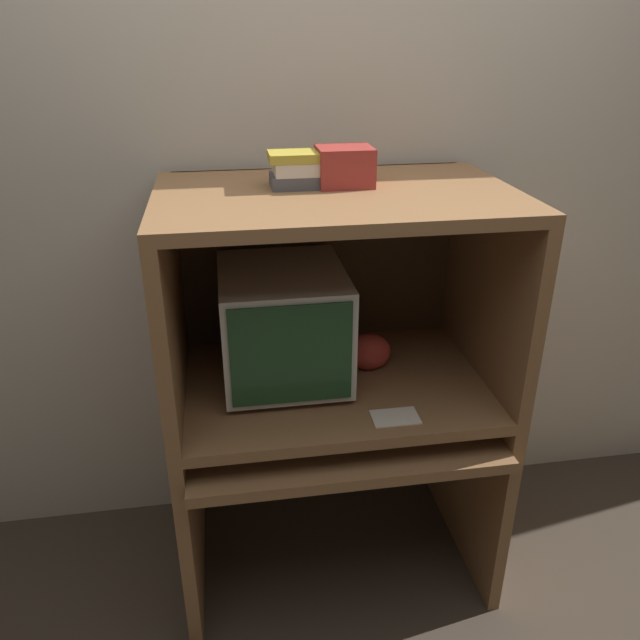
# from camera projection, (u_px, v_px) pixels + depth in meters

# --- Properties ---
(ground_plane) EXTENTS (12.00, 12.00, 0.00)m
(ground_plane) POSITION_uv_depth(u_px,v_px,m) (351.00, 630.00, 2.05)
(ground_plane) COLOR #3D3328
(wall_back) EXTENTS (6.00, 0.06, 2.60)m
(wall_back) POSITION_uv_depth(u_px,v_px,m) (315.00, 185.00, 2.15)
(wall_back) COLOR beige
(wall_back) RESTS_ON ground_plane
(desk_base) EXTENTS (1.03, 0.72, 0.65)m
(desk_base) POSITION_uv_depth(u_px,v_px,m) (336.00, 473.00, 2.13)
(desk_base) COLOR brown
(desk_base) RESTS_ON ground_plane
(desk_monitor_shelf) EXTENTS (1.03, 0.68, 0.10)m
(desk_monitor_shelf) POSITION_uv_depth(u_px,v_px,m) (334.00, 386.00, 2.04)
(desk_monitor_shelf) COLOR brown
(desk_monitor_shelf) RESTS_ON desk_base
(hutch_upper) EXTENTS (1.03, 0.68, 0.62)m
(hutch_upper) POSITION_uv_depth(u_px,v_px,m) (333.00, 255.00, 1.88)
(hutch_upper) COLOR brown
(hutch_upper) RESTS_ON desk_monitor_shelf
(crt_monitor) EXTENTS (0.39, 0.45, 0.37)m
(crt_monitor) POSITION_uv_depth(u_px,v_px,m) (283.00, 323.00, 1.97)
(crt_monitor) COLOR beige
(crt_monitor) RESTS_ON desk_monitor_shelf
(keyboard) EXTENTS (0.46, 0.15, 0.03)m
(keyboard) POSITION_uv_depth(u_px,v_px,m) (293.00, 439.00, 1.88)
(keyboard) COLOR #2D2D30
(keyboard) RESTS_ON desk_base
(mouse) EXTENTS (0.07, 0.04, 0.03)m
(mouse) POSITION_uv_depth(u_px,v_px,m) (385.00, 430.00, 1.92)
(mouse) COLOR #28282B
(mouse) RESTS_ON desk_base
(snack_bag) EXTENTS (0.15, 0.11, 0.12)m
(snack_bag) POSITION_uv_depth(u_px,v_px,m) (369.00, 352.00, 2.07)
(snack_bag) COLOR #BC382D
(snack_bag) RESTS_ON desk_monitor_shelf
(book_stack) EXTENTS (0.17, 0.13, 0.10)m
(book_stack) POSITION_uv_depth(u_px,v_px,m) (300.00, 169.00, 1.78)
(book_stack) COLOR #4C4C51
(book_stack) RESTS_ON hutch_upper
(paper_card) EXTENTS (0.14, 0.09, 0.00)m
(paper_card) POSITION_uv_depth(u_px,v_px,m) (395.00, 417.00, 1.83)
(paper_card) COLOR beige
(paper_card) RESTS_ON desk_monitor_shelf
(storage_box) EXTENTS (0.16, 0.13, 0.11)m
(storage_box) POSITION_uv_depth(u_px,v_px,m) (345.00, 166.00, 1.79)
(storage_box) COLOR maroon
(storage_box) RESTS_ON hutch_upper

